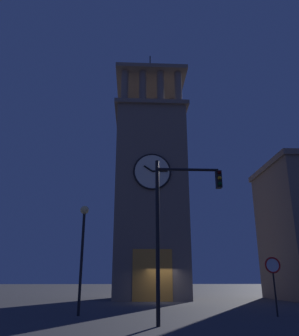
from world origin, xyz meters
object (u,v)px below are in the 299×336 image
at_px(clocktower, 150,194).
at_px(no_horn_sign, 273,270).
at_px(street_lamp, 83,237).
at_px(traffic_signal_near, 177,213).

height_order(clocktower, no_horn_sign, clocktower).
bearing_deg(street_lamp, traffic_signal_near, 137.17).
xyz_separation_m(traffic_signal_near, no_horn_sign, (-5.06, -3.17, -2.12)).
relative_size(clocktower, traffic_signal_near, 3.84).
bearing_deg(clocktower, no_horn_sign, 109.62).
relative_size(clocktower, no_horn_sign, 9.21).
relative_size(traffic_signal_near, street_lamp, 1.22).
bearing_deg(street_lamp, no_horn_sign, 174.83).
height_order(clocktower, traffic_signal_near, clocktower).
xyz_separation_m(street_lamp, no_horn_sign, (-9.39, 0.85, -1.59)).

